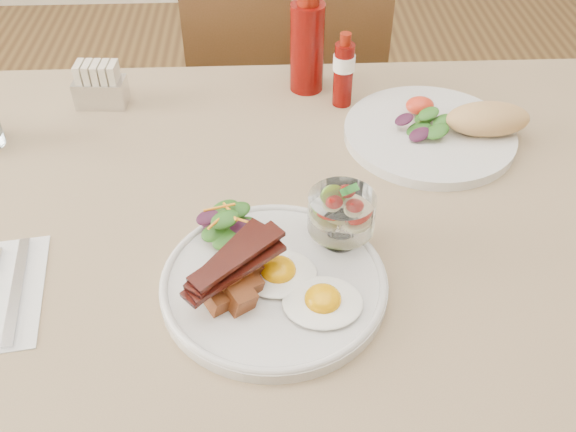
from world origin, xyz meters
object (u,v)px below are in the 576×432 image
ketchup_bottle (307,46)px  hot_sauce_bottle (344,71)px  fruit_cup (341,213)px  second_plate (443,129)px  chair_far (285,105)px  main_plate (274,284)px  table (303,263)px  sugar_caddy (100,87)px

ketchup_bottle → hot_sauce_bottle: bearing=-43.5°
hot_sauce_bottle → fruit_cup: bearing=-96.6°
second_plate → fruit_cup: bearing=-127.9°
chair_far → main_plate: size_ratio=3.32×
table → sugar_caddy: size_ratio=14.97×
ketchup_bottle → sugar_caddy: (-0.36, -0.04, -0.05)m
table → chair_far: bearing=90.0°
table → sugar_caddy: sugar_caddy is taller
main_plate → fruit_cup: size_ratio=3.23×
chair_far → ketchup_bottle: chair_far is taller
ketchup_bottle → hot_sauce_bottle: (0.06, -0.06, -0.02)m
ketchup_bottle → table: bearing=-94.2°
fruit_cup → second_plate: fruit_cup is taller
fruit_cup → sugar_caddy: (-0.37, 0.38, -0.03)m
chair_far → main_plate: bearing=-93.3°
fruit_cup → sugar_caddy: fruit_cup is taller
chair_far → fruit_cup: (0.04, -0.73, 0.29)m
fruit_cup → sugar_caddy: 0.53m
table → chair_far: 0.68m
table → chair_far: chair_far is taller
fruit_cup → ketchup_bottle: (-0.02, 0.42, 0.02)m
ketchup_bottle → main_plate: bearing=-98.4°
main_plate → second_plate: second_plate is taller
fruit_cup → hot_sauce_bottle: bearing=83.4°
sugar_caddy → main_plate: bearing=-53.3°
chair_far → fruit_cup: chair_far is taller
second_plate → hot_sauce_bottle: (-0.15, 0.11, 0.04)m
second_plate → chair_far: bearing=116.1°
main_plate → sugar_caddy: sugar_caddy is taller
fruit_cup → hot_sauce_bottle: (0.04, 0.36, -0.00)m
chair_far → main_plate: chair_far is taller
fruit_cup → main_plate: bearing=-143.2°
chair_far → main_plate: 0.83m
main_plate → second_plate: 0.42m
chair_far → ketchup_bottle: (0.03, -0.31, 0.31)m
table → main_plate: size_ratio=4.75×
chair_far → hot_sauce_bottle: bearing=-77.1°
main_plate → sugar_caddy: (-0.28, 0.44, 0.03)m
table → main_plate: main_plate is taller
second_plate → hot_sauce_bottle: bearing=143.2°
table → chair_far: size_ratio=1.43×
table → ketchup_bottle: 0.39m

